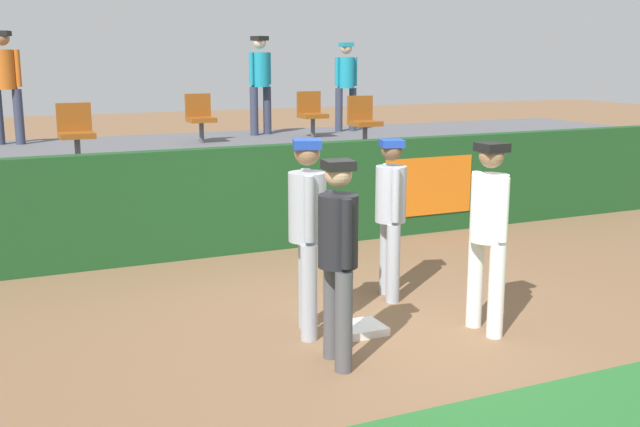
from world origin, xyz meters
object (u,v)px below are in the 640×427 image
player_umpire (338,249)px  seat_back_right (311,112)px  player_coach_visitor (307,223)px  seat_front_right (363,119)px  player_fielder_home (488,224)px  player_runner_visitor (391,208)px  spectator_hooded (346,80)px  first_base (362,329)px  seat_back_center (200,115)px  seat_front_left (76,130)px  spectator_capped (5,79)px  spectator_casual (260,78)px

player_umpire → seat_back_right: bearing=164.9°
player_coach_visitor → seat_front_right: seat_front_right is taller
player_fielder_home → player_runner_visitor: bearing=-166.7°
player_fielder_home → seat_front_right: 5.56m
player_coach_visitor → player_umpire: player_coach_visitor is taller
spectator_hooded → seat_front_right: bearing=68.7°
player_runner_visitor → spectator_hooded: 7.23m
player_coach_visitor → player_runner_visitor: bearing=136.5°
first_base → player_fielder_home: size_ratio=0.22×
player_umpire → seat_front_right: 6.33m
seat_back_center → player_umpire: bearing=-96.7°
first_base → seat_front_right: (2.55, 4.89, 1.59)m
player_fielder_home → seat_back_center: bearing=-174.3°
player_coach_visitor → seat_front_right: (3.05, 4.69, 0.54)m
player_fielder_home → seat_front_right: seat_front_right is taller
first_base → player_coach_visitor: player_coach_visitor is taller
player_coach_visitor → seat_front_left: 4.95m
first_base → seat_back_right: (2.42, 6.69, 1.59)m
player_fielder_home → seat_back_right: 7.28m
seat_front_left → seat_back_right: size_ratio=1.00×
seat_back_center → spectator_capped: 3.29m
spectator_capped → seat_front_right: bearing=171.4°
player_runner_visitor → player_umpire: 1.97m
player_umpire → seat_front_right: bearing=157.5°
player_umpire → player_runner_visitor: bearing=144.3°
seat_front_left → spectator_hooded: bearing=24.9°
seat_back_center → first_base: bearing=-92.6°
seat_front_right → spectator_hooded: spectator_hooded is taller
player_umpire → spectator_casual: spectator_casual is taller
seat_back_center → spectator_casual: size_ratio=0.46×
seat_back_center → spectator_casual: bearing=29.6°
player_coach_visitor → seat_back_right: 7.13m
player_fielder_home → seat_front_right: (1.45, 5.34, 0.56)m
seat_front_left → player_runner_visitor: bearing=-55.5°
seat_front_left → player_fielder_home: bearing=-59.9°
seat_back_center → spectator_capped: (-3.04, 1.07, 0.63)m
player_runner_visitor → seat_back_right: seat_back_right is taller
player_runner_visitor → seat_back_center: bearing=-159.6°
seat_back_right → spectator_capped: (-5.16, 1.07, 0.63)m
seat_back_right → spectator_casual: 1.22m
player_coach_visitor → spectator_hooded: (4.00, 7.24, 1.07)m
player_coach_visitor → player_umpire: size_ratio=1.05×
first_base → spectator_hooded: bearing=64.8°
seat_front_left → spectator_casual: (3.71, 2.60, 0.60)m
player_runner_visitor → seat_back_center: 5.89m
player_umpire → spectator_casual: 8.48m
player_fielder_home → spectator_casual: size_ratio=1.01×
seat_back_center → spectator_hooded: bearing=13.2°
player_fielder_home → seat_back_center: size_ratio=2.21×
player_umpire → seat_front_right: size_ratio=2.15×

